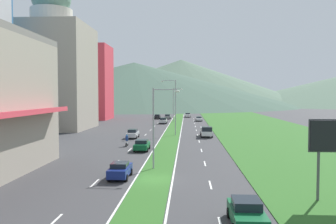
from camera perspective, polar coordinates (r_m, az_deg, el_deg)
name	(u,v)px	position (r m, az deg, el deg)	size (l,w,h in m)	color
ground_plane	(154,180)	(31.96, -2.42, -11.27)	(600.00, 600.00, 0.00)	#38383A
grass_median	(176,124)	(91.23, 1.30, -2.05)	(3.20, 240.00, 0.06)	#2D6023
grass_verge_right	(253,125)	(92.85, 14.12, -2.05)	(24.00, 240.00, 0.06)	#2D6023
lane_dash_left_1	(54,222)	(23.05, -18.59, -17.05)	(0.16, 2.80, 0.01)	silver
lane_dash_left_2	(95,183)	(31.44, -12.19, -11.56)	(0.16, 2.80, 0.01)	silver
lane_dash_left_3	(116,162)	(40.21, -8.65, -8.36)	(0.16, 2.80, 0.01)	silver
lane_dash_left_4	(130,150)	(49.15, -6.41, -6.29)	(0.16, 2.80, 0.01)	silver
lane_dash_left_5	(139,141)	(58.19, -4.88, -4.86)	(0.16, 2.80, 0.01)	silver
lane_dash_left_6	(146,135)	(67.29, -3.77, -3.81)	(0.16, 2.80, 0.01)	silver
lane_dash_left_7	(151,130)	(76.42, -2.92, -3.02)	(0.16, 2.80, 0.01)	silver
lane_dash_left_8	(155,126)	(85.58, -2.26, -2.39)	(0.16, 2.80, 0.01)	silver
lane_dash_left_9	(158,123)	(94.75, -1.72, -1.88)	(0.16, 2.80, 0.01)	silver
lane_dash_left_10	(160,121)	(103.94, -1.28, -1.46)	(0.16, 2.80, 0.01)	silver
lane_dash_left_11	(163,119)	(113.14, -0.91, -1.11)	(0.16, 2.80, 0.01)	silver
lane_dash_right_2	(210,185)	(30.42, 7.11, -12.01)	(0.16, 2.80, 0.01)	silver
lane_dash_right_3	(205,163)	(39.42, 6.19, -8.57)	(0.16, 2.80, 0.01)	silver
lane_dash_right_4	(201,150)	(48.51, 5.63, -6.41)	(0.16, 2.80, 0.01)	silver
lane_dash_right_5	(199,141)	(57.65, 5.24, -4.94)	(0.16, 2.80, 0.01)	silver
lane_dash_right_6	(198,135)	(66.82, 4.97, -3.87)	(0.16, 2.80, 0.01)	silver
lane_dash_right_7	(196,130)	(76.01, 4.76, -3.05)	(0.16, 2.80, 0.01)	silver
lane_dash_right_8	(195,126)	(85.21, 4.59, -2.42)	(0.16, 2.80, 0.01)	silver
lane_dash_right_9	(195,123)	(94.42, 4.46, -1.90)	(0.16, 2.80, 0.01)	silver
lane_dash_right_10	(194,121)	(103.64, 4.35, -1.48)	(0.16, 2.80, 0.01)	silver
lane_dash_right_11	(193,119)	(112.86, 4.26, -1.13)	(0.16, 2.80, 0.01)	silver
edge_line_median_left	(169,124)	(91.31, 0.20, -2.06)	(0.16, 240.00, 0.01)	silver
edge_line_median_right	(182,124)	(91.19, 2.40, -2.07)	(0.16, 240.00, 0.01)	silver
domed_building	(52,68)	(83.34, -18.78, 7.03)	(16.83, 16.83, 34.49)	#9E9384
midrise_colored	(90,83)	(112.79, -12.89, 4.82)	(12.54, 12.54, 23.67)	#D83847
hill_far_left	(134,84)	(257.84, -5.68, 4.68)	(239.05, 239.05, 32.34)	#3D5647
hill_far_center	(181,82)	(300.92, 2.20, 5.06)	(222.21, 222.21, 38.97)	#516B56
street_lamp_near	(157,122)	(35.65, -1.94, -1.75)	(2.87, 0.48, 8.52)	#99999E
street_lamp_mid	(174,104)	(65.95, 1.00, 1.38)	(2.93, 0.28, 10.78)	#99999E
street_lamp_far	(174,103)	(96.41, 1.06, 1.53)	(2.75, 0.45, 9.83)	#99999E
car_0	(199,119)	(102.65, 5.19, -1.13)	(1.92, 4.31, 1.36)	silver
car_1	(247,213)	(21.62, 13.02, -16.10)	(2.01, 4.24, 1.57)	#0C5128
car_2	(157,117)	(111.57, -1.78, -0.77)	(1.89, 4.52, 1.52)	black
car_3	(188,115)	(120.77, 3.33, -0.50)	(2.02, 4.45, 1.50)	silver
car_4	(142,145)	(48.21, -4.38, -5.52)	(2.02, 4.35, 1.55)	#0C5128
car_5	(168,117)	(111.42, -0.06, -0.78)	(1.94, 4.37, 1.54)	slate
car_6	(133,134)	(62.30, -5.92, -3.61)	(1.89, 4.53, 1.61)	#B2B2B7
car_7	(163,121)	(93.23, -0.80, -1.45)	(2.04, 4.47, 1.63)	#B2B2B7
car_8	(120,170)	(32.68, -8.03, -9.57)	(1.87, 4.04, 1.51)	navy
pickup_truck_0	(206,132)	(64.10, 6.45, -3.28)	(2.18, 5.40, 2.00)	silver
motorcycle_rider	(127,141)	(52.39, -6.89, -4.91)	(0.36, 2.00, 1.80)	black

